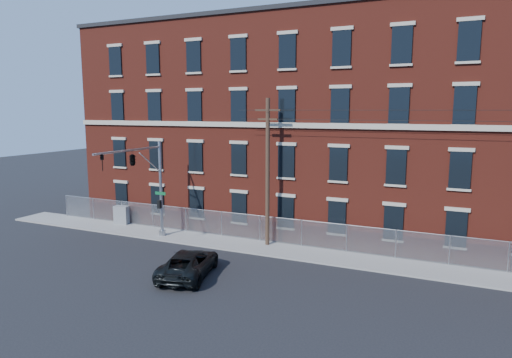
{
  "coord_description": "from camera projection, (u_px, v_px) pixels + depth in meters",
  "views": [
    {
      "loc": [
        13.74,
        -22.22,
        9.33
      ],
      "look_at": [
        1.87,
        4.0,
        4.92
      ],
      "focal_mm": 31.7,
      "sensor_mm": 36.0,
      "label": 1
    }
  ],
  "objects": [
    {
      "name": "ground",
      "position": [
        200.0,
        267.0,
        27.03
      ],
      "size": [
        140.0,
        140.0,
        0.0
      ],
      "primitive_type": "plane",
      "color": "black",
      "rests_on": "ground"
    },
    {
      "name": "utility_pole_near",
      "position": [
        268.0,
        170.0,
        30.44
      ],
      "size": [
        1.8,
        0.28,
        10.0
      ],
      "color": "#3F2B1F",
      "rests_on": "ground"
    },
    {
      "name": "mill_building",
      "position": [
        436.0,
        126.0,
        33.44
      ],
      "size": [
        55.3,
        14.32,
        16.3
      ],
      "color": "maroon",
      "rests_on": "ground"
    },
    {
      "name": "sidewalk",
      "position": [
        419.0,
        269.0,
        26.63
      ],
      "size": [
        65.0,
        3.0,
        0.12
      ],
      "primitive_type": "cube",
      "color": "gray",
      "rests_on": "ground"
    },
    {
      "name": "traffic_signal_mast",
      "position": [
        139.0,
        169.0,
        30.62
      ],
      "size": [
        0.9,
        6.75,
        7.0
      ],
      "color": "#9EA0A5",
      "rests_on": "ground"
    },
    {
      "name": "chain_link_fence",
      "position": [
        422.0,
        246.0,
        27.65
      ],
      "size": [
        59.06,
        0.06,
        1.85
      ],
      "color": "#A5A8AD",
      "rests_on": "ground"
    },
    {
      "name": "pickup_truck",
      "position": [
        189.0,
        263.0,
        25.56
      ],
      "size": [
        3.6,
        5.68,
        1.46
      ],
      "primitive_type": "imported",
      "rotation": [
        0.0,
        0.0,
        3.38
      ],
      "color": "black",
      "rests_on": "ground"
    },
    {
      "name": "utility_cabinet",
      "position": [
        122.0,
        215.0,
        36.82
      ],
      "size": [
        1.26,
        0.75,
        1.48
      ],
      "primitive_type": "cube",
      "rotation": [
        0.0,
        0.0,
        0.14
      ],
      "color": "slate",
      "rests_on": "sidewalk"
    }
  ]
}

